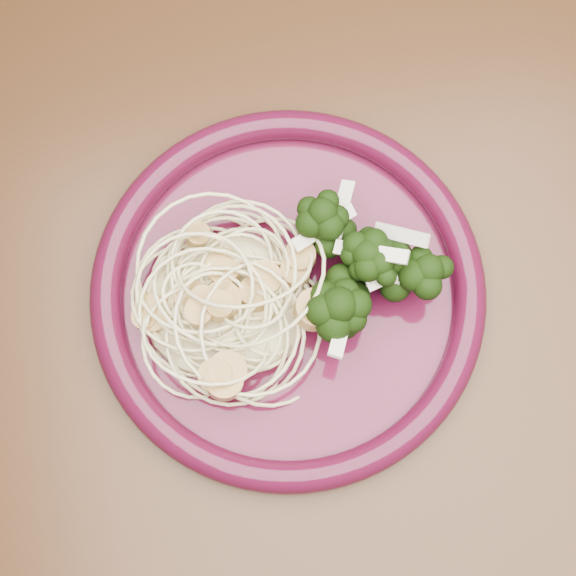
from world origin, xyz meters
The scene contains 6 objects.
dining_table centered at (0.00, 0.00, 0.65)m, with size 1.20×0.80×0.75m.
dinner_plate centered at (0.00, -0.07, 0.76)m, with size 0.33×0.33×0.03m.
spaghetti_pile centered at (-0.05, -0.07, 0.77)m, with size 0.13×0.11×0.03m, color beige.
scallop_cluster centered at (-0.05, -0.07, 0.81)m, with size 0.14×0.14×0.05m, color tan, non-canonical shape.
broccoli_pile centered at (0.06, -0.06, 0.78)m, with size 0.09×0.15×0.05m, color black.
onion_garnish centered at (0.06, -0.06, 0.82)m, with size 0.06×0.10×0.05m, color #EFE7CC, non-canonical shape.
Camera 1 is at (-0.03, -0.23, 1.35)m, focal length 50.00 mm.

